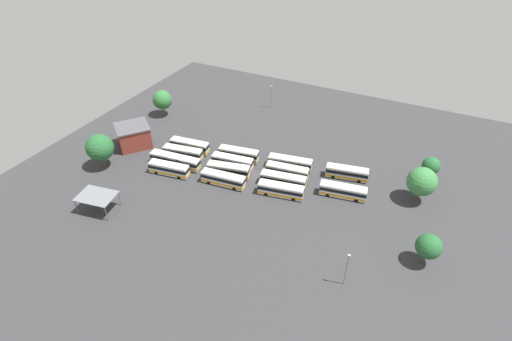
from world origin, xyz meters
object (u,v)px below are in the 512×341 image
bus_row2_slot2 (228,170)px  tree_northeast (422,182)px  bus_row3_slot2 (175,160)px  bus_row1_slot1 (287,171)px  tree_east_edge (429,246)px  bus_row2_slot0 (239,154)px  bus_row3_slot0 (190,146)px  bus_row0_slot2 (343,191)px  bus_row1_slot0 (290,163)px  bus_row3_slot3 (169,169)px  lamp_post_by_building (346,268)px  bus_row1_slot3 (281,190)px  tree_west_edge (162,100)px  lamp_post_near_entrance (271,96)px  tree_south_edge (100,148)px  maintenance_shelter (96,196)px  bus_row2_slot1 (232,162)px  depot_building (134,136)px  bus_row1_slot2 (283,180)px  tree_north_edge (431,166)px  bus_row0_slot0 (347,173)px  bus_row3_slot1 (183,153)px  bus_row2_slot3 (223,179)px

bus_row2_slot2 → tree_northeast: size_ratio=1.25×
bus_row3_slot2 → bus_row1_slot1: bearing=-163.0°
tree_east_edge → bus_row2_slot0: bearing=-17.4°
bus_row3_slot0 → bus_row3_slot2: (-0.79, 7.97, 0.00)m
bus_row0_slot2 → bus_row1_slot0: same height
tree_northeast → bus_row3_slot3: bearing=16.7°
bus_row3_slot3 → lamp_post_by_building: bearing=164.7°
bus_row1_slot3 → tree_west_edge: tree_west_edge is taller
bus_row3_slot0 → bus_row3_slot3: 12.00m
bus_row0_slot2 → bus_row2_slot0: same height
lamp_post_near_entrance → tree_south_edge: 58.31m
bus_row3_slot2 → maintenance_shelter: 23.45m
bus_row0_slot2 → bus_row3_slot0: size_ratio=1.00×
bus_row2_slot1 → depot_building: bearing=5.5°
bus_row0_slot2 → bus_row1_slot2: 15.09m
bus_row2_slot2 → bus_row2_slot1: bearing=-77.1°
bus_row1_slot3 → lamp_post_near_entrance: lamp_post_near_entrance is taller
bus_row2_slot1 → tree_north_edge: tree_north_edge is taller
bus_row0_slot2 → tree_west_edge: (65.46, -14.92, 3.77)m
bus_row0_slot2 → tree_north_edge: size_ratio=1.55×
bus_row3_slot0 → lamp_post_by_building: (-53.07, 25.94, 2.75)m
bus_row1_slot2 → bus_row2_slot2: (14.69, 2.35, -0.00)m
bus_row1_slot0 → bus_row2_slot2: same height
tree_northeast → depot_building: bearing=7.9°
bus_row1_slot0 → bus_row2_slot1: 15.63m
bus_row2_slot2 → tree_south_edge: 34.68m
bus_row2_slot0 → bus_row3_slot2: bearing=36.9°
bus_row1_slot1 → tree_west_edge: tree_west_edge is taller
bus_row2_slot0 → bus_row3_slot0: (14.73, 2.49, 0.00)m
bus_row1_slot0 → lamp_post_by_building: 39.00m
bus_row0_slot0 → maintenance_shelter: maintenance_shelter is taller
bus_row3_slot1 → tree_east_edge: (-65.74, 9.68, 2.97)m
bus_row2_slot0 → tree_west_edge: (34.76, -11.94, 3.77)m
tree_north_edge → bus_row3_slot2: bearing=20.0°
bus_row1_slot0 → bus_row2_slot3: bearing=48.4°
bus_row3_slot0 → bus_row3_slot1: (-0.42, 3.91, -0.00)m
bus_row3_slot1 → bus_row3_slot0: bearing=-83.9°
bus_row2_slot0 → lamp_post_by_building: bearing=143.4°
bus_row1_slot2 → bus_row1_slot3: 4.06m
bus_row0_slot0 → bus_row2_slot2: 31.06m
bus_row1_slot3 → bus_row0_slot0: bearing=-131.7°
bus_row2_slot1 → tree_northeast: (-47.10, -7.80, 3.94)m
bus_row2_slot3 → depot_building: bearing=-8.3°
bus_row2_slot3 → lamp_post_near_entrance: lamp_post_near_entrance is taller
bus_row1_slot2 → bus_row3_slot2: size_ratio=0.82×
bus_row1_slot2 → lamp_post_near_entrance: 43.49m
bus_row2_slot1 → bus_row2_slot0: bearing=-86.1°
lamp_post_near_entrance → bus_row3_slot1: bearing=76.6°
bus_row2_slot0 → bus_row0_slot2: bearing=174.5°
tree_northeast → bus_row2_slot3: bearing=19.0°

